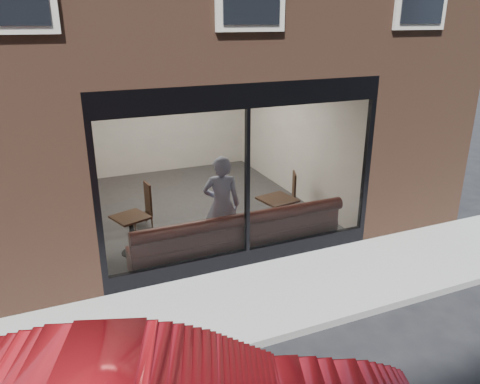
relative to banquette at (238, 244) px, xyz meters
name	(u,v)px	position (x,y,z in m)	size (l,w,h in m)	color
ground	(306,330)	(0.00, -2.45, -0.23)	(120.00, 120.00, 0.00)	black
sidewalk_near	(274,294)	(0.00, -1.45, -0.22)	(40.00, 2.00, 0.01)	gray
kerb_near	(308,328)	(0.00, -2.50, -0.17)	(40.00, 0.10, 0.12)	gray
host_building_pier_left	(10,128)	(-3.75, 5.55, 1.38)	(2.50, 12.00, 3.20)	brown
host_building_pier_right	(279,107)	(3.75, 5.55, 1.38)	(2.50, 12.00, 3.20)	brown
host_building_backfill	(137,100)	(0.00, 8.55, 1.38)	(5.00, 6.00, 3.20)	brown
cafe_floor	(195,206)	(0.00, 2.55, -0.21)	(6.00, 6.00, 0.00)	#2D2D30
cafe_ceiling	(190,66)	(0.00, 2.55, 2.97)	(6.00, 6.00, 0.00)	white
cafe_wall_back	(159,116)	(0.00, 5.54, 1.37)	(5.00, 5.00, 0.00)	silver
cafe_wall_left	(75,152)	(-2.49, 2.55, 1.37)	(6.00, 6.00, 0.00)	silver
cafe_wall_right	(291,130)	(2.49, 2.55, 1.37)	(6.00, 6.00, 0.00)	silver
storefront_kick	(247,257)	(0.00, -0.40, -0.08)	(5.00, 0.10, 0.30)	black
storefront_header	(248,96)	(0.00, -0.40, 2.77)	(5.00, 0.10, 0.40)	black
storefront_mullion	(247,183)	(0.00, -0.40, 1.32)	(0.06, 0.10, 2.50)	black
storefront_glass	(248,183)	(0.00, -0.43, 1.33)	(4.80, 4.80, 0.00)	white
banquette	(238,244)	(0.00, 0.00, 0.00)	(4.00, 0.55, 0.45)	#381A14
person	(222,205)	(-0.22, 0.26, 0.71)	(0.68, 0.45, 1.87)	#99A4CB
cafe_table_left	(130,217)	(-1.78, 0.82, 0.52)	(0.58, 0.58, 0.04)	black
cafe_table_right	(277,199)	(1.09, 0.55, 0.52)	(0.65, 0.65, 0.04)	black
cafe_chair_left	(141,216)	(-1.39, 1.96, 0.01)	(0.37, 0.37, 0.04)	black
cafe_chair_right	(285,203)	(1.76, 1.43, 0.01)	(0.42, 0.42, 0.04)	black
wall_poster	(81,169)	(-2.45, 1.93, 1.20)	(0.02, 0.59, 0.79)	white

